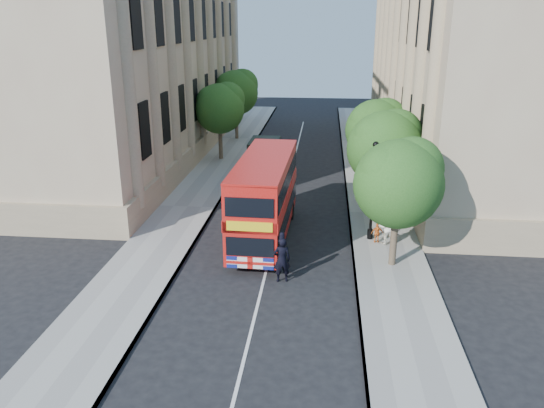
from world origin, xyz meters
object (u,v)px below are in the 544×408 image
(police_constable, at_px, (282,260))
(box_van, at_px, (263,163))
(woman_pedestrian, at_px, (387,227))
(lamp_post, at_px, (373,195))
(double_decker_bus, at_px, (265,196))

(police_constable, bearing_deg, box_van, -93.36)
(woman_pedestrian, bearing_deg, lamp_post, -39.90)
(lamp_post, xyz_separation_m, double_decker_bus, (-5.50, -0.23, -0.16))
(box_van, distance_m, police_constable, 15.37)
(lamp_post, distance_m, police_constable, 6.70)
(double_decker_bus, bearing_deg, woman_pedestrian, -1.80)
(police_constable, bearing_deg, lamp_post, -143.14)
(box_van, bearing_deg, double_decker_bus, -82.49)
(double_decker_bus, xyz_separation_m, box_van, (-1.30, 10.38, -0.95))
(police_constable, height_order, woman_pedestrian, police_constable)
(box_van, xyz_separation_m, woman_pedestrian, (7.57, -10.76, -0.37))
(lamp_post, distance_m, woman_pedestrian, 1.78)
(woman_pedestrian, bearing_deg, box_van, -56.14)
(lamp_post, height_order, double_decker_bus, lamp_post)
(double_decker_bus, distance_m, police_constable, 5.11)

